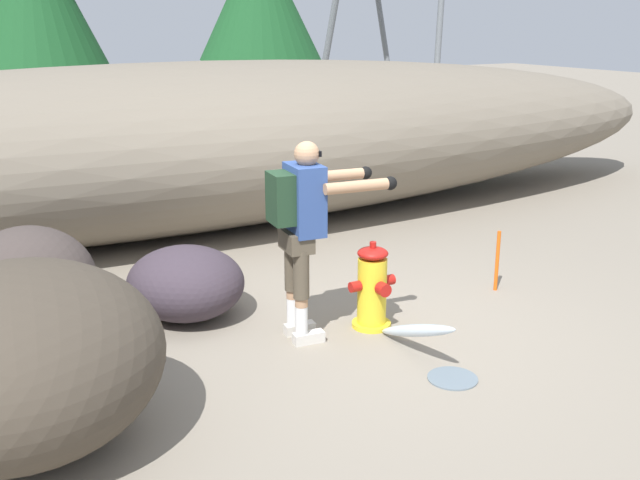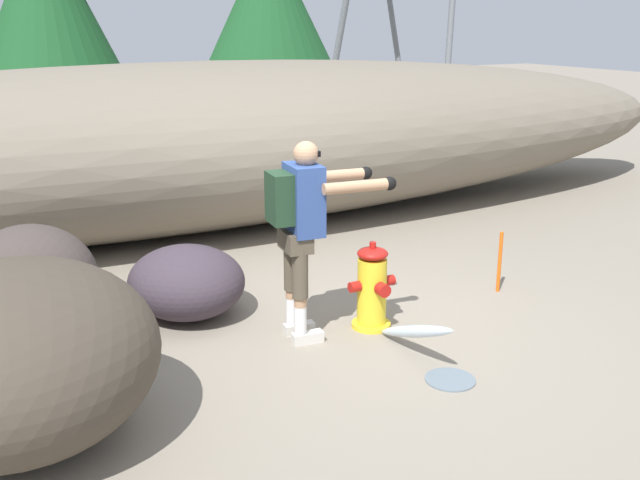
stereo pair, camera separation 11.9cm
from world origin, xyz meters
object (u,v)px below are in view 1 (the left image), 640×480
Objects in this scene: boulder_large at (20,360)px; boulder_small at (74,348)px; boulder_mid at (29,283)px; utility_worker at (304,217)px; boulder_outlier at (186,283)px; survey_stake at (497,261)px; fire_hydrant at (372,288)px.

boulder_large reaches higher than boulder_small.
utility_worker is at bearing -29.63° from boulder_mid.
boulder_outlier is (-0.70, 0.92, -0.72)m from utility_worker.
survey_stake is (4.40, 0.68, -0.28)m from boulder_large.
fire_hydrant is at bearing -174.01° from survey_stake.
boulder_mid reaches higher than boulder_outlier.
survey_stake is (2.16, 0.09, -0.74)m from utility_worker.
boulder_small is at bearing -148.45° from boulder_outlier.
boulder_outlier is at bearing -8.93° from boulder_mid.
boulder_large is at bearing -171.18° from survey_stake.
utility_worker reaches higher than boulder_large.
boulder_small is at bearing 177.77° from survey_stake.
boulder_large is 2.18m from boulder_outlier.
utility_worker is at bearing -52.59° from boulder_outlier.
utility_worker is 2.33m from boulder_mid.
boulder_small is at bearing 178.28° from utility_worker.
boulder_mid reaches higher than survey_stake.
boulder_mid is at bearing 156.46° from utility_worker.
fire_hydrant is at bearing -24.72° from boulder_mid.
fire_hydrant is 1.27× the size of survey_stake.
survey_stake is (2.86, -0.83, -0.02)m from boulder_outlier.
survey_stake is (3.96, -0.15, 0.09)m from boulder_small.
boulder_outlier reaches higher than survey_stake.
boulder_large is 2.32× the size of boulder_small.
fire_hydrant is 1.00× the size of boulder_small.
boulder_outlier is (-1.32, 0.99, -0.03)m from fire_hydrant.
boulder_small is at bearing 172.54° from fire_hydrant.
utility_worker is 2.16× the size of boulder_small.
boulder_small is (0.45, 0.84, -0.37)m from boulder_large.
boulder_large is 4.47m from survey_stake.
utility_worker is 2.28m from survey_stake.
survey_stake is at bearing -16.13° from boulder_outlier.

